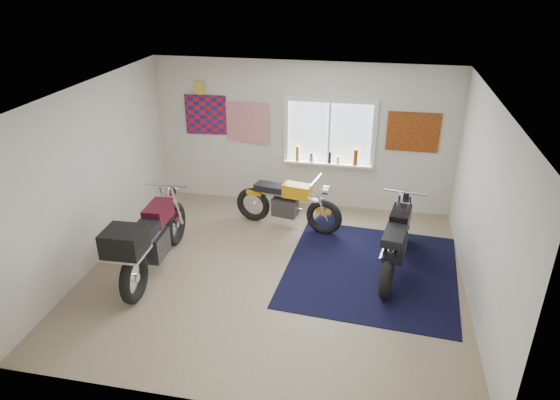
% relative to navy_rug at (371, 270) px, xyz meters
% --- Properties ---
extents(ground, '(5.50, 5.50, 0.00)m').
position_rel_navy_rug_xyz_m(ground, '(-1.42, -0.37, -0.01)').
color(ground, '#9E896B').
rests_on(ground, ground).
extents(room_shell, '(5.50, 5.50, 5.50)m').
position_rel_navy_rug_xyz_m(room_shell, '(-1.42, -0.37, 1.63)').
color(room_shell, white).
rests_on(room_shell, ground).
extents(navy_rug, '(2.67, 2.77, 0.01)m').
position_rel_navy_rug_xyz_m(navy_rug, '(0.00, 0.00, 0.00)').
color(navy_rug, black).
rests_on(navy_rug, ground).
extents(window_assembly, '(1.66, 0.17, 1.26)m').
position_rel_navy_rug_xyz_m(window_assembly, '(-0.92, 2.10, 1.36)').
color(window_assembly, white).
rests_on(window_assembly, room_shell).
extents(oil_bottles, '(1.14, 0.09, 0.30)m').
position_rel_navy_rug_xyz_m(oil_bottles, '(-0.88, 2.03, 1.02)').
color(oil_bottles, brown).
rests_on(oil_bottles, window_assembly).
extents(flag_display, '(1.60, 0.10, 1.17)m').
position_rel_navy_rug_xyz_m(flag_display, '(-3.32, 2.11, 2.14)').
color(flag_display, red).
rests_on(flag_display, room_shell).
extents(triumph_poster, '(0.90, 0.03, 0.70)m').
position_rel_navy_rug_xyz_m(triumph_poster, '(0.53, 2.11, 1.54)').
color(triumph_poster, '#A54C14').
rests_on(triumph_poster, room_shell).
extents(yellow_triumph, '(1.94, 0.62, 0.98)m').
position_rel_navy_rug_xyz_m(yellow_triumph, '(-1.50, 1.13, 0.43)').
color(yellow_triumph, black).
rests_on(yellow_triumph, ground).
extents(black_chrome_bike, '(0.66, 2.08, 1.07)m').
position_rel_navy_rug_xyz_m(black_chrome_bike, '(0.33, 0.11, 0.46)').
color(black_chrome_bike, black).
rests_on(black_chrome_bike, navy_rug).
extents(maroon_tourer, '(0.69, 2.28, 1.16)m').
position_rel_navy_rug_xyz_m(maroon_tourer, '(-3.16, -0.76, 0.60)').
color(maroon_tourer, black).
rests_on(maroon_tourer, ground).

